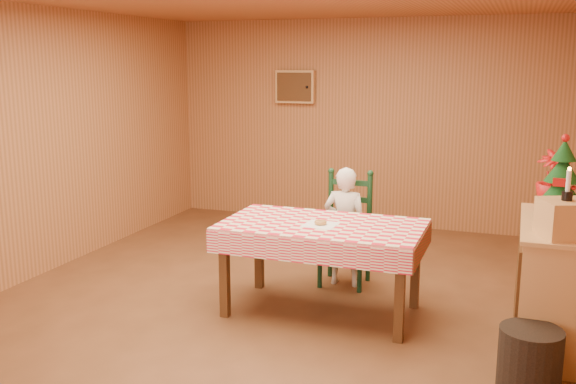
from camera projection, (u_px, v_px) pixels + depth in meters
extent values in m
plane|color=brown|center=(280.00, 302.00, 5.64)|extent=(6.00, 6.00, 0.00)
cube|color=#AA6A3D|center=(363.00, 123.00, 8.14)|extent=(5.00, 0.10, 2.60)
cube|color=#AA6A3D|center=(39.00, 143.00, 6.21)|extent=(0.10, 6.00, 2.60)
cube|color=tan|center=(295.00, 87.00, 8.29)|extent=(0.52, 0.08, 0.42)
cube|color=#502E15|center=(294.00, 87.00, 8.25)|extent=(0.46, 0.02, 0.36)
sphere|color=black|center=(307.00, 87.00, 8.18)|extent=(0.04, 0.04, 0.04)
cube|color=#502E15|center=(322.00, 229.00, 5.28)|extent=(1.60, 0.90, 0.06)
cube|color=#502E15|center=(225.00, 277.00, 5.26)|extent=(0.07, 0.07, 0.69)
cube|color=#502E15|center=(400.00, 298.00, 4.77)|extent=(0.07, 0.07, 0.69)
cube|color=#502E15|center=(259.00, 252.00, 5.94)|extent=(0.07, 0.07, 0.69)
cube|color=#502E15|center=(415.00, 269.00, 5.45)|extent=(0.07, 0.07, 0.69)
cube|color=red|center=(322.00, 225.00, 5.27)|extent=(1.64, 0.94, 0.02)
cube|color=red|center=(304.00, 252.00, 4.86)|extent=(1.64, 0.02, 0.18)
cube|color=red|center=(338.00, 223.00, 5.72)|extent=(1.64, 0.02, 0.18)
cube|color=#315B29|center=(232.00, 228.00, 5.57)|extent=(0.02, 0.94, 0.18)
cube|color=#315B29|center=(422.00, 246.00, 5.02)|extent=(0.02, 0.94, 0.18)
cube|color=black|center=(345.00, 240.00, 6.01)|extent=(0.44, 0.40, 0.04)
cylinder|color=black|center=(320.00, 266.00, 5.96)|extent=(0.04, 0.04, 0.41)
cylinder|color=black|center=(360.00, 271.00, 5.83)|extent=(0.04, 0.04, 0.41)
cylinder|color=black|center=(330.00, 256.00, 6.27)|extent=(0.04, 0.04, 0.41)
cylinder|color=black|center=(368.00, 260.00, 6.15)|extent=(0.04, 0.04, 0.41)
cylinder|color=black|center=(331.00, 202.00, 6.16)|extent=(0.05, 0.05, 0.60)
sphere|color=black|center=(331.00, 171.00, 6.10)|extent=(0.06, 0.06, 0.06)
cylinder|color=black|center=(370.00, 205.00, 6.04)|extent=(0.05, 0.05, 0.60)
sphere|color=black|center=(370.00, 173.00, 5.98)|extent=(0.06, 0.06, 0.06)
cube|color=black|center=(350.00, 215.00, 6.13)|extent=(0.38, 0.03, 0.05)
cube|color=black|center=(350.00, 199.00, 6.09)|extent=(0.38, 0.03, 0.05)
cube|color=black|center=(350.00, 183.00, 6.06)|extent=(0.38, 0.03, 0.05)
imported|color=white|center=(345.00, 227.00, 5.98)|extent=(0.41, 0.27, 1.12)
cube|color=white|center=(321.00, 225.00, 5.22)|extent=(0.28, 0.28, 0.00)
torus|color=#BB8343|center=(321.00, 222.00, 5.22)|extent=(0.13, 0.13, 0.04)
cube|color=tan|center=(555.00, 286.00, 4.74)|extent=(0.50, 1.20, 0.90)
cube|color=tan|center=(560.00, 225.00, 4.64)|extent=(0.54, 1.24, 0.03)
cube|color=#502E15|center=(518.00, 282.00, 4.82)|extent=(0.02, 1.20, 0.80)
cube|color=tan|center=(565.00, 219.00, 4.25)|extent=(0.39, 0.39, 0.25)
cylinder|color=#502E15|center=(559.00, 210.00, 4.86)|extent=(0.04, 0.04, 0.08)
cone|color=#0C3513|center=(561.00, 189.00, 4.83)|extent=(0.34, 0.34, 0.24)
cone|color=#0C3513|center=(563.00, 169.00, 4.80)|extent=(0.26, 0.26, 0.20)
cone|color=#0C3513|center=(565.00, 150.00, 4.77)|extent=(0.18, 0.18, 0.16)
sphere|color=#A80F10|center=(566.00, 138.00, 4.75)|extent=(0.06, 0.06, 0.06)
cube|color=#A80F10|center=(560.00, 182.00, 4.68)|extent=(0.10, 0.02, 0.06)
sphere|color=#A80F10|center=(574.00, 188.00, 4.74)|extent=(0.04, 0.04, 0.04)
sphere|color=#A80F10|center=(552.00, 175.00, 4.88)|extent=(0.04, 0.04, 0.04)
sphere|color=#A80F10|center=(568.00, 162.00, 4.86)|extent=(0.04, 0.04, 0.04)
imported|color=#A80F10|center=(553.00, 178.00, 5.11)|extent=(0.34, 0.34, 0.46)
cylinder|color=black|center=(567.00, 196.00, 4.21)|extent=(0.07, 0.07, 0.06)
cylinder|color=white|center=(568.00, 181.00, 4.19)|extent=(0.03, 0.03, 0.14)
sphere|color=orange|center=(570.00, 169.00, 4.18)|extent=(0.02, 0.02, 0.02)
cylinder|color=black|center=(530.00, 359.00, 4.13)|extent=(0.53, 0.53, 0.40)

